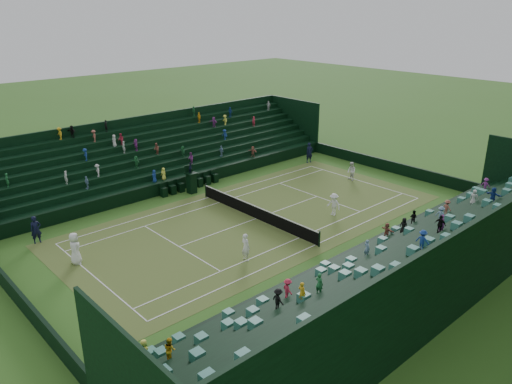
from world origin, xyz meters
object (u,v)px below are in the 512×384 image
at_px(player_near_east, 246,247).
at_px(player_far_west, 351,171).
at_px(umpire_chair, 191,180).
at_px(player_far_east, 334,204).
at_px(tennis_net, 256,212).
at_px(player_near_west, 75,248).

relative_size(player_near_east, player_far_west, 1.06).
bearing_deg(umpire_chair, player_far_east, 24.57).
bearing_deg(tennis_net, player_near_west, -100.53).
height_order(umpire_chair, player_near_west, umpire_chair).
relative_size(player_far_west, player_far_east, 0.98).
bearing_deg(player_far_west, player_far_east, -43.93).
bearing_deg(player_far_east, player_near_west, -114.24).
relative_size(player_near_west, player_far_west, 1.19).
relative_size(umpire_chair, player_near_east, 1.46).
bearing_deg(player_far_east, umpire_chair, -161.43).
distance_m(player_near_east, player_far_east, 9.00).
bearing_deg(player_far_east, tennis_net, -131.41).
distance_m(player_near_west, player_near_east, 9.74).
relative_size(umpire_chair, player_far_east, 1.52).
bearing_deg(player_near_east, player_near_west, 50.11).
height_order(umpire_chair, player_near_east, umpire_chair).
bearing_deg(player_near_east, player_far_east, -84.57).
distance_m(tennis_net, player_near_east, 6.03).
distance_m(player_near_east, player_far_west, 16.58).
xyz_separation_m(player_near_west, player_far_east, (5.41, 16.43, -0.14)).
relative_size(tennis_net, player_near_west, 6.11).
bearing_deg(player_far_west, tennis_net, -69.57).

